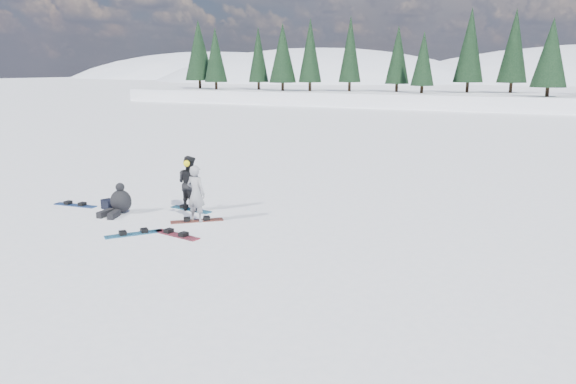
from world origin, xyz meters
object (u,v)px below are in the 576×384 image
object	(u,v)px
snowboard_loose_a	(134,234)
snowboard_loose_c	(75,205)
snowboarder_woman	(196,193)
snowboard_loose_b	(176,235)
gear_bag	(109,204)
seated_rider	(120,202)
snowboarder_man	(190,183)

from	to	relation	value
snowboard_loose_a	snowboard_loose_c	distance (m)	4.21
snowboarder_woman	snowboard_loose_a	bearing A→B (deg)	71.34
snowboarder_woman	snowboard_loose_b	distance (m)	1.64
gear_bag	snowboard_loose_a	world-z (taller)	gear_bag
snowboarder_woman	snowboard_loose_a	size ratio (longest dim) A/B	1.19
seated_rider	snowboard_loose_c	bearing A→B (deg)	163.53
gear_bag	snowboard_loose_b	size ratio (longest dim) A/B	0.30
snowboarder_woman	gear_bag	size ratio (longest dim) A/B	3.97
gear_bag	snowboard_loose_c	distance (m)	1.31
snowboard_loose_a	snowboard_loose_c	bearing A→B (deg)	104.25
snowboarder_man	snowboard_loose_a	size ratio (longest dim) A/B	1.14
snowboard_loose_a	snowboard_loose_c	world-z (taller)	same
snowboard_loose_c	snowboarder_man	bearing A→B (deg)	11.92
seated_rider	snowboard_loose_b	size ratio (longest dim) A/B	0.78
seated_rider	gear_bag	distance (m)	0.78
snowboarder_man	snowboard_loose_c	xyz separation A→B (m)	(-3.66, -1.18, -0.84)
snowboarder_woman	snowboarder_man	bearing A→B (deg)	-43.59
gear_bag	snowboard_loose_b	world-z (taller)	gear_bag
gear_bag	snowboard_loose_c	size ratio (longest dim) A/B	0.30
snowboarder_man	snowboard_loose_a	distance (m)	2.97
seated_rider	snowboard_loose_a	size ratio (longest dim) A/B	0.78
snowboard_loose_a	snowboard_loose_c	size ratio (longest dim) A/B	1.00
seated_rider	snowboard_loose_c	distance (m)	2.02
seated_rider	snowboarder_woman	bearing A→B (deg)	-7.07
seated_rider	snowboard_loose_a	xyz separation A→B (m)	(1.88, -1.55, -0.35)
snowboarder_man	snowboarder_woman	bearing A→B (deg)	142.19
snowboarder_woman	gear_bag	distance (m)	3.39
snowboarder_woman	snowboard_loose_c	size ratio (longest dim) A/B	1.19
snowboarder_man	gear_bag	xyz separation A→B (m)	(-2.37, -1.04, -0.70)
seated_rider	snowboard_loose_b	bearing A→B (deg)	-33.90
snowboarder_woman	seated_rider	bearing A→B (deg)	9.49
snowboard_loose_b	snowboard_loose_a	xyz separation A→B (m)	(-1.06, -0.44, 0.00)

